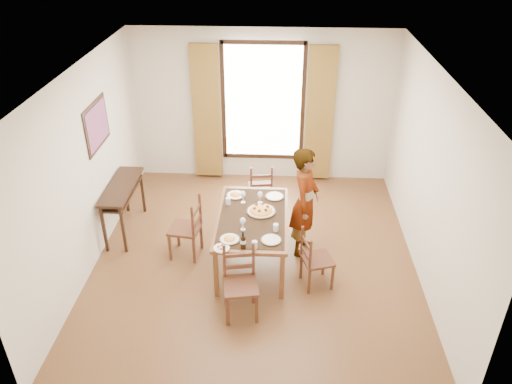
# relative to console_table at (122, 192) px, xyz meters

# --- Properties ---
(ground) EXTENTS (5.00, 5.00, 0.00)m
(ground) POSITION_rel_console_table_xyz_m (2.03, -0.60, -0.68)
(ground) COLOR #54361A
(ground) RESTS_ON ground
(room_shell) EXTENTS (4.60, 5.10, 2.74)m
(room_shell) POSITION_rel_console_table_xyz_m (2.03, -0.47, 0.86)
(room_shell) COLOR beige
(room_shell) RESTS_ON ground
(console_table) EXTENTS (0.38, 1.20, 0.80)m
(console_table) POSITION_rel_console_table_xyz_m (0.00, 0.00, 0.00)
(console_table) COLOR black
(console_table) RESTS_ON ground
(dining_table) EXTENTS (0.95, 1.62, 0.76)m
(dining_table) POSITION_rel_console_table_xyz_m (2.00, -0.67, 0.00)
(dining_table) COLOR brown
(dining_table) RESTS_ON ground
(chair_west) EXTENTS (0.47, 0.47, 0.93)m
(chair_west) POSITION_rel_console_table_xyz_m (1.07, -0.57, -0.25)
(chair_west) COLOR #5A311E
(chair_west) RESTS_ON ground
(chair_north) EXTENTS (0.43, 0.43, 0.86)m
(chair_north) POSITION_rel_console_table_xyz_m (2.05, 0.70, -0.28)
(chair_north) COLOR #5A311E
(chair_north) RESTS_ON ground
(chair_south) EXTENTS (0.47, 0.47, 0.93)m
(chair_south) POSITION_rel_console_table_xyz_m (1.91, -1.69, -0.25)
(chair_south) COLOR #5A311E
(chair_south) RESTS_ON ground
(chair_east) EXTENTS (0.47, 0.47, 0.84)m
(chair_east) POSITION_rel_console_table_xyz_m (2.84, -1.12, -0.29)
(chair_east) COLOR #5A311E
(chair_east) RESTS_ON ground
(man) EXTENTS (0.78, 0.67, 1.63)m
(man) POSITION_rel_console_table_xyz_m (2.71, -0.36, 0.13)
(man) COLOR gray
(man) RESTS_ON ground
(plate_sw) EXTENTS (0.27, 0.27, 0.05)m
(plate_sw) POSITION_rel_console_table_xyz_m (1.74, -1.23, 0.10)
(plate_sw) COLOR silver
(plate_sw) RESTS_ON dining_table
(plate_se) EXTENTS (0.27, 0.27, 0.05)m
(plate_se) POSITION_rel_console_table_xyz_m (2.27, -1.22, 0.10)
(plate_se) COLOR silver
(plate_se) RESTS_ON dining_table
(plate_nw) EXTENTS (0.27, 0.27, 0.05)m
(plate_nw) POSITION_rel_console_table_xyz_m (1.72, -0.14, 0.10)
(plate_nw) COLOR silver
(plate_nw) RESTS_ON dining_table
(plate_ne) EXTENTS (0.27, 0.27, 0.05)m
(plate_ne) POSITION_rel_console_table_xyz_m (2.28, -0.15, 0.10)
(plate_ne) COLOR silver
(plate_ne) RESTS_ON dining_table
(pasta_platter) EXTENTS (0.40, 0.40, 0.10)m
(pasta_platter) POSITION_rel_console_table_xyz_m (2.11, -0.56, 0.12)
(pasta_platter) COLOR #D8561B
(pasta_platter) RESTS_ON dining_table
(caprese_plate) EXTENTS (0.20, 0.20, 0.04)m
(caprese_plate) POSITION_rel_console_table_xyz_m (1.66, -1.42, 0.09)
(caprese_plate) COLOR silver
(caprese_plate) RESTS_ON dining_table
(wine_glass_a) EXTENTS (0.08, 0.08, 0.18)m
(wine_glass_a) POSITION_rel_console_table_xyz_m (1.89, -1.00, 0.16)
(wine_glass_a) COLOR white
(wine_glass_a) RESTS_ON dining_table
(wine_glass_b) EXTENTS (0.08, 0.08, 0.18)m
(wine_glass_b) POSITION_rel_console_table_xyz_m (2.08, -0.32, 0.16)
(wine_glass_b) COLOR white
(wine_glass_b) RESTS_ON dining_table
(wine_glass_c) EXTENTS (0.08, 0.08, 0.18)m
(wine_glass_c) POSITION_rel_console_table_xyz_m (1.84, -0.32, 0.16)
(wine_glass_c) COLOR white
(wine_glass_c) RESTS_ON dining_table
(tumbler_a) EXTENTS (0.07, 0.07, 0.10)m
(tumbler_a) POSITION_rel_console_table_xyz_m (2.32, -1.00, 0.12)
(tumbler_a) COLOR silver
(tumbler_a) RESTS_ON dining_table
(tumbler_b) EXTENTS (0.07, 0.07, 0.10)m
(tumbler_b) POSITION_rel_console_table_xyz_m (1.64, -0.38, 0.12)
(tumbler_b) COLOR silver
(tumbler_b) RESTS_ON dining_table
(tumbler_c) EXTENTS (0.07, 0.07, 0.10)m
(tumbler_c) POSITION_rel_console_table_xyz_m (2.07, -1.39, 0.12)
(tumbler_c) COLOR silver
(tumbler_c) RESTS_ON dining_table
(wine_bottle) EXTENTS (0.07, 0.07, 0.25)m
(wine_bottle) POSITION_rel_console_table_xyz_m (1.93, -1.39, 0.20)
(wine_bottle) COLOR black
(wine_bottle) RESTS_ON dining_table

